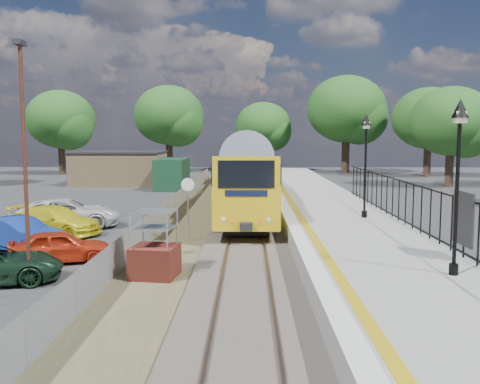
{
  "coord_description": "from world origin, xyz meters",
  "views": [
    {
      "loc": [
        0.09,
        -17.86,
        4.54
      ],
      "look_at": [
        -0.3,
        6.34,
        2.0
      ],
      "focal_mm": 40.0,
      "sensor_mm": 36.0,
      "label": 1
    }
  ],
  "objects_px": {
    "car_yellow": "(56,220)",
    "victorian_lamp_south": "(459,146)",
    "train": "(247,164)",
    "speed_sign": "(188,199)",
    "car_red": "(60,246)",
    "brick_plinth": "(155,246)",
    "car_blue": "(17,234)",
    "carpark_lamp": "(24,149)",
    "car_white": "(67,213)",
    "victorian_lamp_north": "(366,142)"
  },
  "relations": [
    {
      "from": "carpark_lamp",
      "to": "car_red",
      "type": "height_order",
      "value": "carpark_lamp"
    },
    {
      "from": "victorian_lamp_south",
      "to": "victorian_lamp_north",
      "type": "height_order",
      "value": "same"
    },
    {
      "from": "victorian_lamp_north",
      "to": "train",
      "type": "xyz_separation_m",
      "value": [
        -5.3,
        17.65,
        -1.96
      ]
    },
    {
      "from": "victorian_lamp_south",
      "to": "train",
      "type": "relative_size",
      "value": 0.11
    },
    {
      "from": "car_yellow",
      "to": "victorian_lamp_south",
      "type": "bearing_deg",
      "value": -104.72
    },
    {
      "from": "train",
      "to": "speed_sign",
      "type": "distance_m",
      "value": 19.06
    },
    {
      "from": "car_blue",
      "to": "victorian_lamp_north",
      "type": "bearing_deg",
      "value": -53.49
    },
    {
      "from": "speed_sign",
      "to": "victorian_lamp_south",
      "type": "bearing_deg",
      "value": -55.86
    },
    {
      "from": "train",
      "to": "car_yellow",
      "type": "xyz_separation_m",
      "value": [
        -8.84,
        -17.21,
        -1.69
      ]
    },
    {
      "from": "car_red",
      "to": "train",
      "type": "bearing_deg",
      "value": -36.08
    },
    {
      "from": "carpark_lamp",
      "to": "car_red",
      "type": "bearing_deg",
      "value": 90.7
    },
    {
      "from": "train",
      "to": "car_blue",
      "type": "distance_m",
      "value": 22.78
    },
    {
      "from": "brick_plinth",
      "to": "car_blue",
      "type": "height_order",
      "value": "brick_plinth"
    },
    {
      "from": "train",
      "to": "brick_plinth",
      "type": "distance_m",
      "value": 25.06
    },
    {
      "from": "victorian_lamp_south",
      "to": "car_white",
      "type": "distance_m",
      "value": 19.23
    },
    {
      "from": "train",
      "to": "car_white",
      "type": "relative_size",
      "value": 7.85
    },
    {
      "from": "car_yellow",
      "to": "brick_plinth",
      "type": "bearing_deg",
      "value": -120.81
    },
    {
      "from": "train",
      "to": "car_yellow",
      "type": "height_order",
      "value": "train"
    },
    {
      "from": "car_yellow",
      "to": "carpark_lamp",
      "type": "bearing_deg",
      "value": -143.93
    },
    {
      "from": "victorian_lamp_north",
      "to": "carpark_lamp",
      "type": "height_order",
      "value": "carpark_lamp"
    },
    {
      "from": "car_red",
      "to": "car_yellow",
      "type": "relative_size",
      "value": 0.78
    },
    {
      "from": "brick_plinth",
      "to": "car_blue",
      "type": "xyz_separation_m",
      "value": [
        -6.16,
        4.02,
        -0.39
      ]
    },
    {
      "from": "train",
      "to": "victorian_lamp_south",
      "type": "bearing_deg",
      "value": -78.75
    },
    {
      "from": "brick_plinth",
      "to": "speed_sign",
      "type": "bearing_deg",
      "value": 86.22
    },
    {
      "from": "car_red",
      "to": "car_blue",
      "type": "distance_m",
      "value": 3.07
    },
    {
      "from": "train",
      "to": "carpark_lamp",
      "type": "bearing_deg",
      "value": -104.58
    },
    {
      "from": "brick_plinth",
      "to": "car_blue",
      "type": "distance_m",
      "value": 7.37
    },
    {
      "from": "victorian_lamp_south",
      "to": "car_white",
      "type": "relative_size",
      "value": 0.88
    },
    {
      "from": "train",
      "to": "car_red",
      "type": "relative_size",
      "value": 11.65
    },
    {
      "from": "carpark_lamp",
      "to": "car_yellow",
      "type": "relative_size",
      "value": 1.64
    },
    {
      "from": "carpark_lamp",
      "to": "car_white",
      "type": "bearing_deg",
      "value": 102.72
    },
    {
      "from": "brick_plinth",
      "to": "car_red",
      "type": "height_order",
      "value": "brick_plinth"
    },
    {
      "from": "car_red",
      "to": "car_yellow",
      "type": "xyz_separation_m",
      "value": [
        -2.16,
        5.57,
        0.05
      ]
    },
    {
      "from": "victorian_lamp_south",
      "to": "carpark_lamp",
      "type": "xyz_separation_m",
      "value": [
        -12.15,
        2.1,
        -0.13
      ]
    },
    {
      "from": "victorian_lamp_north",
      "to": "brick_plinth",
      "type": "height_order",
      "value": "victorian_lamp_north"
    },
    {
      "from": "speed_sign",
      "to": "car_yellow",
      "type": "xyz_separation_m",
      "value": [
        -6.34,
        1.68,
        -1.22
      ]
    },
    {
      "from": "brick_plinth",
      "to": "car_yellow",
      "type": "distance_m",
      "value": 9.7
    },
    {
      "from": "speed_sign",
      "to": "car_red",
      "type": "bearing_deg",
      "value": -145.28
    },
    {
      "from": "victorian_lamp_north",
      "to": "brick_plinth",
      "type": "xyz_separation_m",
      "value": [
        -8.19,
        -7.21,
        -3.23
      ]
    },
    {
      "from": "car_red",
      "to": "car_white",
      "type": "distance_m",
      "value": 7.67
    },
    {
      "from": "carpark_lamp",
      "to": "car_blue",
      "type": "height_order",
      "value": "carpark_lamp"
    },
    {
      "from": "victorian_lamp_south",
      "to": "car_blue",
      "type": "height_order",
      "value": "victorian_lamp_south"
    },
    {
      "from": "car_blue",
      "to": "car_white",
      "type": "xyz_separation_m",
      "value": [
        0.12,
        5.39,
        0.04
      ]
    },
    {
      "from": "victorian_lamp_north",
      "to": "car_blue",
      "type": "bearing_deg",
      "value": -167.48
    },
    {
      "from": "victorian_lamp_south",
      "to": "brick_plinth",
      "type": "distance_m",
      "value": 9.42
    },
    {
      "from": "victorian_lamp_north",
      "to": "car_yellow",
      "type": "bearing_deg",
      "value": 178.2
    },
    {
      "from": "speed_sign",
      "to": "car_white",
      "type": "bearing_deg",
      "value": 143.62
    },
    {
      "from": "brick_plinth",
      "to": "car_white",
      "type": "relative_size",
      "value": 0.43
    },
    {
      "from": "speed_sign",
      "to": "car_red",
      "type": "distance_m",
      "value": 5.86
    },
    {
      "from": "speed_sign",
      "to": "carpark_lamp",
      "type": "height_order",
      "value": "carpark_lamp"
    }
  ]
}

